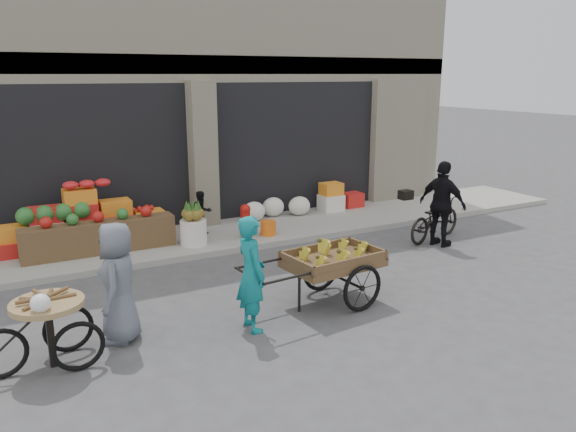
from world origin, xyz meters
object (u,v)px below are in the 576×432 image
banana_cart (330,258)px  vendor_woman (251,274)px  tricycle_cart (48,323)px  fire_hydrant (245,220)px  orange_bucket (268,228)px  pineapple_bin (194,232)px  seated_person (202,213)px  bicycle (435,219)px  cyclist (442,204)px  vendor_grey (118,282)px

banana_cart → vendor_woman: 1.44m
tricycle_cart → fire_hydrant: bearing=36.8°
vendor_woman → fire_hydrant: bearing=-23.0°
orange_bucket → banana_cart: bearing=-100.9°
orange_bucket → pineapple_bin: bearing=176.4°
tricycle_cart → seated_person: bearing=47.0°
seated_person → tricycle_cart: size_ratio=0.65×
pineapple_bin → bicycle: size_ratio=0.30×
pineapple_bin → vendor_woman: (-0.48, -3.76, 0.43)m
pineapple_bin → cyclist: cyclist is taller
fire_hydrant → tricycle_cart: 5.41m
banana_cart → vendor_grey: size_ratio=1.55×
fire_hydrant → banana_cart: bearing=-92.6°
bicycle → seated_person: bearing=46.5°
pineapple_bin → vendor_grey: size_ratio=0.33×
orange_bucket → vendor_grey: 4.89m
pineapple_bin → bicycle: bicycle is taller
tricycle_cart → vendor_grey: vendor_grey is taller
orange_bucket → seated_person: (-1.20, 0.70, 0.31)m
vendor_grey → bicycle: size_ratio=0.93×
banana_cart → tricycle_cart: banana_cart is taller
seated_person → orange_bucket: bearing=-40.3°
pineapple_bin → banana_cart: banana_cart is taller
pineapple_bin → fire_hydrant: size_ratio=0.73×
pineapple_bin → tricycle_cart: bearing=-130.3°
tricycle_cart → vendor_woman: bearing=-8.3°
fire_hydrant → tricycle_cart: tricycle_cart is taller
tricycle_cart → banana_cart: bearing=-3.1°
cyclist → vendor_woman: bearing=93.0°
vendor_woman → cyclist: (5.00, 1.67, 0.07)m
bicycle → vendor_grey: bearing=87.2°
banana_cart → cyclist: size_ratio=1.42×
banana_cart → bicycle: size_ratio=1.44×
pineapple_bin → cyclist: bearing=-24.9°
vendor_grey → cyclist: size_ratio=0.92×
pineapple_bin → vendor_grey: bearing=-123.2°
vendor_grey → tricycle_cart: bearing=-46.4°
vendor_woman → vendor_grey: 1.72m
fire_hydrant → vendor_woman: bearing=-113.0°
tricycle_cart → pineapple_bin: bearing=46.1°
orange_bucket → vendor_grey: size_ratio=0.20×
vendor_woman → vendor_grey: vendor_woman is taller
pineapple_bin → vendor_grey: vendor_grey is taller
orange_bucket → vendor_grey: (-3.72, -3.14, 0.53)m
banana_cart → vendor_grey: bearing=169.2°
fire_hydrant → tricycle_cart: size_ratio=0.49×
seated_person → cyclist: (4.12, -2.69, 0.28)m
orange_bucket → tricycle_cart: (-4.61, -3.46, 0.30)m
pineapple_bin → vendor_woman: 3.82m
bicycle → cyclist: 0.61m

